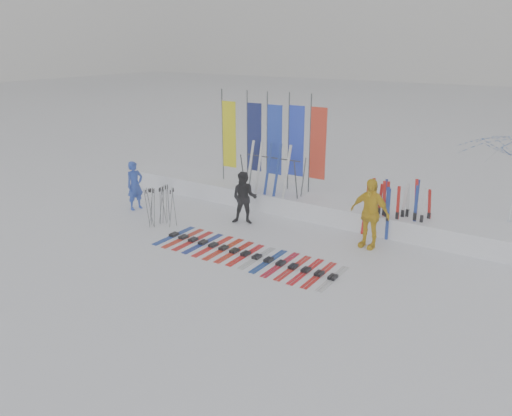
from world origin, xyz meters
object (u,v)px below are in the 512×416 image
Objects in this scene: ski_row at (245,254)px; ski_rack at (273,170)px; person_blue at (135,185)px; person_yellow at (370,213)px; person_black at (244,198)px.

ski_rack is (-1.33, 3.53, 1.35)m from ski_row.
ski_rack is at bearing -47.51° from person_blue.
person_yellow is at bearing -17.75° from ski_rack.
person_yellow is at bearing -20.11° from person_black.
ski_rack is (0.06, 1.54, 0.57)m from person_black.
person_black is 1.64m from ski_rack.
ski_rack is at bearing 110.65° from ski_row.
person_black is 3.87m from person_yellow.
person_blue is 0.31× the size of ski_row.
ski_rack is at bearing 62.94° from person_black.
ski_rack reaches higher than person_blue.
ski_rack is (3.88, 2.37, 0.57)m from person_blue.
person_black is at bearing 124.86° from ski_row.
person_yellow is 0.95× the size of ski_rack.
person_black is at bearing -168.05° from person_yellow.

